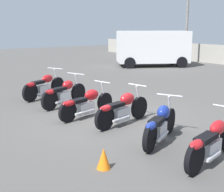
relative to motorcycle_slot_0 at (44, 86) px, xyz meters
name	(u,v)px	position (x,y,z in m)	size (l,w,h in m)	color
ground_plane	(112,118)	(3.54, 0.54, -0.44)	(60.00, 60.00, 0.00)	#514F4C
motorcycle_slot_0	(44,86)	(0.00, 0.00, 0.00)	(1.07, 1.98, 1.03)	black
motorcycle_slot_1	(64,93)	(1.51, 0.05, -0.01)	(0.97, 1.94, 1.02)	black
motorcycle_slot_2	(86,103)	(3.01, 0.02, -0.03)	(0.80, 2.07, 0.95)	black
motorcycle_slot_3	(122,109)	(4.18, 0.43, 0.00)	(0.73, 2.04, 1.00)	black
motorcycle_slot_4	(160,125)	(5.73, 0.33, -0.02)	(1.05, 1.82, 0.99)	black
motorcycle_slot_5	(212,142)	(7.09, 0.39, -0.02)	(0.78, 2.08, 0.98)	black
parked_van	(153,47)	(-4.68, 9.66, 0.83)	(3.97, 4.95, 2.29)	white
traffic_cone_near	(104,158)	(6.12, -1.46, -0.24)	(0.26, 0.26, 0.40)	orange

